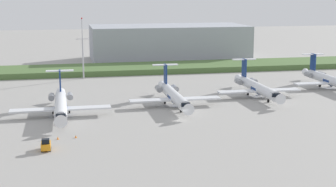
# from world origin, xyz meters

# --- Properties ---
(ground_plane) EXTENTS (500.00, 500.00, 0.00)m
(ground_plane) POSITION_xyz_m (0.00, 30.00, 0.00)
(ground_plane) COLOR #9E9B96
(grass_berm) EXTENTS (320.00, 20.00, 1.93)m
(grass_berm) POSITION_xyz_m (0.00, 71.57, 0.97)
(grass_berm) COLOR #4C6B38
(grass_berm) RESTS_ON ground
(regional_jet_second) EXTENTS (22.81, 31.00, 9.00)m
(regional_jet_second) POSITION_xyz_m (-26.48, 9.90, 2.54)
(regional_jet_second) COLOR silver
(regional_jet_second) RESTS_ON ground
(regional_jet_third) EXTENTS (22.81, 31.00, 9.00)m
(regional_jet_third) POSITION_xyz_m (1.40, 14.82, 2.54)
(regional_jet_third) COLOR silver
(regional_jet_third) RESTS_ON ground
(regional_jet_fourth) EXTENTS (22.81, 31.00, 9.00)m
(regional_jet_fourth) POSITION_xyz_m (26.08, 20.90, 2.54)
(regional_jet_fourth) COLOR silver
(regional_jet_fourth) RESTS_ON ground
(regional_jet_fifth) EXTENTS (22.81, 31.00, 9.00)m
(regional_jet_fifth) POSITION_xyz_m (51.59, 28.05, 2.54)
(regional_jet_fifth) COLOR silver
(regional_jet_fifth) RESTS_ON ground
(antenna_mast) EXTENTS (4.40, 0.50, 19.92)m
(antenna_mast) POSITION_xyz_m (-19.15, 59.54, 8.32)
(antenna_mast) COLOR #B2B2B7
(antenna_mast) RESTS_ON ground
(distant_hangar) EXTENTS (64.73, 28.68, 14.15)m
(distant_hangar) POSITION_xyz_m (18.25, 101.32, 7.07)
(distant_hangar) COLOR #9EA3AD
(distant_hangar) RESTS_ON ground
(baggage_tug) EXTENTS (1.72, 3.20, 2.30)m
(baggage_tug) POSITION_xyz_m (-29.21, -16.61, 1.00)
(baggage_tug) COLOR orange
(baggage_tug) RESTS_ON ground
(safety_cone_front_marker) EXTENTS (0.44, 0.44, 0.55)m
(safety_cone_front_marker) POSITION_xyz_m (-29.98, -10.24, 0.28)
(safety_cone_front_marker) COLOR orange
(safety_cone_front_marker) RESTS_ON ground
(safety_cone_mid_marker) EXTENTS (0.44, 0.44, 0.55)m
(safety_cone_mid_marker) POSITION_xyz_m (-27.15, -10.04, 0.28)
(safety_cone_mid_marker) COLOR orange
(safety_cone_mid_marker) RESTS_ON ground
(safety_cone_rear_marker) EXTENTS (0.44, 0.44, 0.55)m
(safety_cone_rear_marker) POSITION_xyz_m (-23.68, -9.67, 0.28)
(safety_cone_rear_marker) COLOR orange
(safety_cone_rear_marker) RESTS_ON ground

